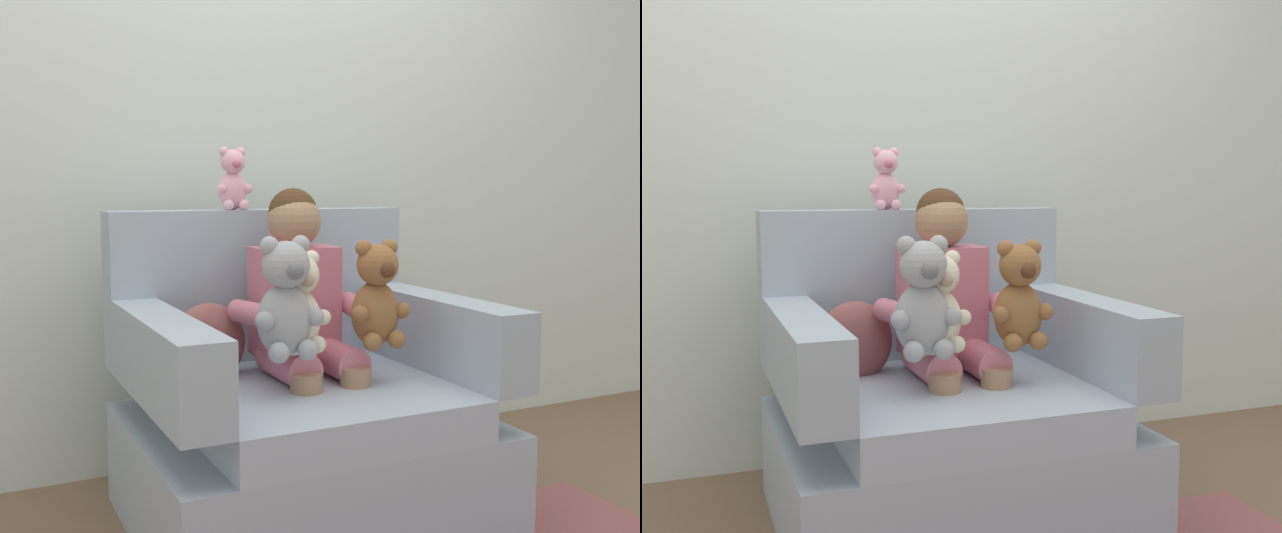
{
  "view_description": "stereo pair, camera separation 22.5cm",
  "coord_description": "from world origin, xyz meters",
  "views": [
    {
      "loc": [
        -0.96,
        -2.06,
        1.04
      ],
      "look_at": [
        0.02,
        -0.05,
        0.8
      ],
      "focal_mm": 43.03,
      "sensor_mm": 36.0,
      "label": 1
    },
    {
      "loc": [
        -0.75,
        -2.15,
        1.04
      ],
      "look_at": [
        0.02,
        -0.05,
        0.8
      ],
      "focal_mm": 43.03,
      "sensor_mm": 36.0,
      "label": 2
    }
  ],
  "objects": [
    {
      "name": "seated_child",
      "position": [
        0.02,
        0.07,
        0.66
      ],
      "size": [
        0.45,
        0.39,
        0.82
      ],
      "rotation": [
        0.0,
        0.0,
        0.05
      ],
      "color": "#C66B7F",
      "rests_on": "armchair"
    },
    {
      "name": "armchair",
      "position": [
        0.0,
        0.04,
        0.32
      ],
      "size": [
        1.03,
        0.89,
        0.96
      ],
      "color": "#9EADBC",
      "rests_on": "ground"
    },
    {
      "name": "ground_plane",
      "position": [
        0.0,
        0.0,
        0.0
      ],
      "size": [
        8.0,
        8.0,
        0.0
      ],
      "primitive_type": "plane",
      "color": "brown"
    },
    {
      "name": "plush_grey",
      "position": [
        -0.12,
        -0.13,
        0.72
      ],
      "size": [
        0.2,
        0.17,
        0.34
      ],
      "rotation": [
        0.0,
        0.0,
        -0.22
      ],
      "color": "#9E9EA3",
      "rests_on": "armchair"
    },
    {
      "name": "throw_pillow",
      "position": [
        -0.26,
        0.17,
        0.55
      ],
      "size": [
        0.28,
        0.17,
        0.26
      ],
      "primitive_type": "ellipsoid",
      "rotation": [
        0.0,
        0.0,
        0.21
      ],
      "color": "#8C4C4C",
      "rests_on": "armchair"
    },
    {
      "name": "plush_brown",
      "position": [
        0.18,
        -0.11,
        0.71
      ],
      "size": [
        0.19,
        0.16,
        0.32
      ],
      "rotation": [
        0.0,
        0.0,
        -0.09
      ],
      "color": "brown",
      "rests_on": "armchair"
    },
    {
      "name": "plush_pink_on_backrest",
      "position": [
        -0.1,
        0.37,
        1.05
      ],
      "size": [
        0.12,
        0.1,
        0.21
      ],
      "rotation": [
        0.0,
        0.0,
        -0.16
      ],
      "color": "#EAA8BC",
      "rests_on": "armchair"
    },
    {
      "name": "plush_cream",
      "position": [
        -0.05,
        -0.07,
        0.69
      ],
      "size": [
        0.17,
        0.14,
        0.29
      ],
      "rotation": [
        0.0,
        0.0,
        -0.03
      ],
      "color": "silver",
      "rests_on": "armchair"
    },
    {
      "name": "back_wall",
      "position": [
        0.0,
        0.7,
        1.3
      ],
      "size": [
        6.0,
        0.1,
        2.6
      ],
      "primitive_type": "cube",
      "color": "silver",
      "rests_on": "ground"
    }
  ]
}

